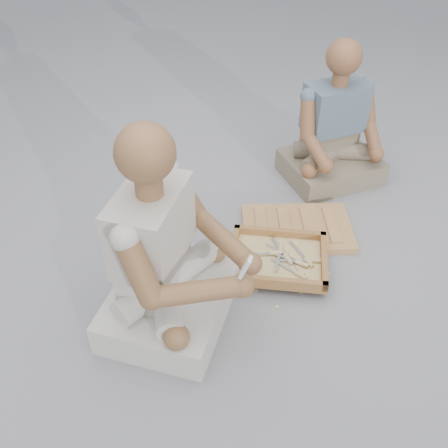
{
  "coord_description": "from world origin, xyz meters",
  "views": [
    {
      "loc": [
        -0.07,
        -1.67,
        1.9
      ],
      "look_at": [
        -0.08,
        0.22,
        0.3
      ],
      "focal_mm": 40.0,
      "sensor_mm": 36.0,
      "label": 1
    }
  ],
  "objects_px": {
    "carved_panel": "(297,228)",
    "tool_tray": "(278,259)",
    "companion": "(334,136)",
    "craftsman": "(166,261)"
  },
  "relations": [
    {
      "from": "tool_tray",
      "to": "craftsman",
      "type": "distance_m",
      "value": 0.68
    },
    {
      "from": "carved_panel",
      "to": "companion",
      "type": "height_order",
      "value": "companion"
    },
    {
      "from": "tool_tray",
      "to": "craftsman",
      "type": "relative_size",
      "value": 0.54
    },
    {
      "from": "companion",
      "to": "craftsman",
      "type": "bearing_deg",
      "value": 29.0
    },
    {
      "from": "carved_panel",
      "to": "tool_tray",
      "type": "relative_size",
      "value": 1.14
    },
    {
      "from": "craftsman",
      "to": "companion",
      "type": "relative_size",
      "value": 1.13
    },
    {
      "from": "companion",
      "to": "tool_tray",
      "type": "bearing_deg",
      "value": 42.73
    },
    {
      "from": "carved_panel",
      "to": "companion",
      "type": "bearing_deg",
      "value": 64.87
    },
    {
      "from": "carved_panel",
      "to": "tool_tray",
      "type": "distance_m",
      "value": 0.33
    },
    {
      "from": "craftsman",
      "to": "companion",
      "type": "xyz_separation_m",
      "value": [
        0.94,
        1.18,
        -0.05
      ]
    }
  ]
}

